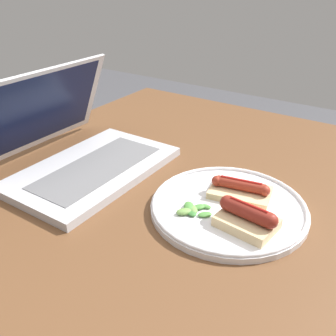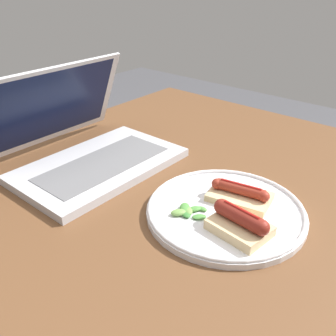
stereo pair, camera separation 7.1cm
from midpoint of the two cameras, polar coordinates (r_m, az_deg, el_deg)
The scene contains 6 objects.
desk at distance 0.87m, azimuth 2.47°, elevation -7.47°, with size 1.02×0.85×0.77m.
laptop at distance 0.85m, azimuth -10.10°, elevation 3.06°, with size 0.36×0.31×0.21m.
plate at distance 0.69m, azimuth 11.71°, elevation -6.44°, with size 0.29×0.29×0.02m.
sausage_toast_left at distance 0.72m, azimuth 13.64°, elevation -4.08°, with size 0.09×0.12×0.04m.
sausage_toast_middle at distance 0.63m, azimuth 14.14°, elevation -8.21°, with size 0.08×0.11×0.05m.
salad_pile at distance 0.67m, azimuth 6.05°, elevation -6.63°, with size 0.06×0.07×0.01m.
Camera 2 is at (-0.54, -0.45, 1.17)m, focal length 40.00 mm.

